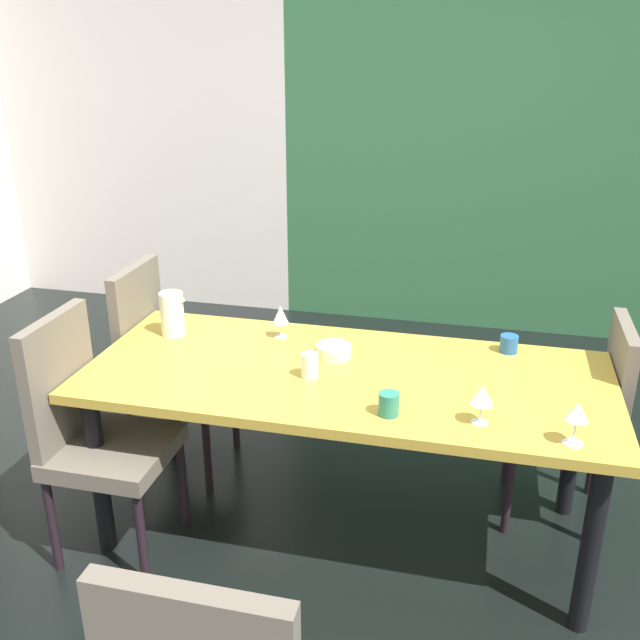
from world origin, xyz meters
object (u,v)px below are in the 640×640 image
(serving_bowl_north, at_px, (334,351))
(cup_rear, at_px, (509,344))
(cup_near_shelf, at_px, (389,404))
(chair_left_near, at_px, (92,427))
(cup_near_window, at_px, (310,366))
(wine_glass_east, at_px, (482,396))
(dining_table, at_px, (346,390))
(chair_left_far, at_px, (164,359))
(wine_glass_corner, at_px, (577,414))
(wine_glass_front, at_px, (281,315))
(chair_right_far, at_px, (581,411))
(pitcher_left, at_px, (172,313))

(serving_bowl_north, height_order, cup_rear, cup_rear)
(cup_near_shelf, bearing_deg, cup_rear, 57.68)
(chair_left_near, relative_size, cup_near_window, 10.22)
(wine_glass_east, bearing_deg, dining_table, 151.83)
(chair_left_far, xyz_separation_m, cup_near_shelf, (1.16, -0.62, 0.24))
(chair_left_far, relative_size, wine_glass_corner, 6.72)
(wine_glass_front, relative_size, wine_glass_corner, 0.99)
(cup_near_shelf, relative_size, cup_rear, 1.12)
(dining_table, bearing_deg, wine_glass_front, 141.74)
(chair_left_near, height_order, cup_rear, chair_left_near)
(chair_left_far, height_order, wine_glass_corner, chair_left_far)
(dining_table, distance_m, chair_right_far, 1.01)
(wine_glass_east, xyz_separation_m, wine_glass_corner, (0.30, -0.07, 0.01))
(cup_near_shelf, xyz_separation_m, pitcher_left, (-1.03, 0.49, 0.06))
(chair_left_far, height_order, serving_bowl_north, chair_left_far)
(cup_near_window, bearing_deg, cup_near_shelf, -32.99)
(serving_bowl_north, bearing_deg, cup_rear, 17.11)
(cup_rear, relative_size, pitcher_left, 0.38)
(chair_left_far, relative_size, cup_near_window, 10.18)
(wine_glass_east, distance_m, pitcher_left, 1.43)
(wine_glass_corner, bearing_deg, pitcher_left, 161.85)
(wine_glass_east, height_order, cup_rear, wine_glass_east)
(chair_left_near, bearing_deg, wine_glass_east, 91.70)
(chair_left_far, xyz_separation_m, serving_bowl_north, (0.87, -0.19, 0.22))
(wine_glass_corner, relative_size, pitcher_left, 0.75)
(chair_left_far, xyz_separation_m, cup_near_window, (0.82, -0.40, 0.25))
(dining_table, height_order, chair_left_near, chair_left_near)
(wine_glass_front, bearing_deg, cup_near_shelf, -45.54)
(dining_table, xyz_separation_m, serving_bowl_north, (-0.08, 0.13, 0.10))
(chair_left_near, relative_size, wine_glass_front, 6.83)
(wine_glass_corner, bearing_deg, cup_rear, 106.21)
(wine_glass_corner, bearing_deg, wine_glass_east, 167.75)
(dining_table, xyz_separation_m, pitcher_left, (-0.82, 0.19, 0.18))
(chair_left_far, distance_m, wine_glass_corner, 1.92)
(serving_bowl_north, bearing_deg, cup_near_window, -103.13)
(cup_near_shelf, bearing_deg, serving_bowl_north, 124.14)
(cup_rear, height_order, pitcher_left, pitcher_left)
(wine_glass_corner, bearing_deg, chair_left_far, 159.26)
(chair_left_near, relative_size, pitcher_left, 5.09)
(chair_left_far, bearing_deg, cup_near_window, 63.96)
(cup_rear, bearing_deg, chair_right_far, -4.35)
(wine_glass_front, distance_m, wine_glass_corner, 1.33)
(cup_near_shelf, bearing_deg, wine_glass_front, 134.46)
(dining_table, relative_size, cup_near_window, 20.99)
(dining_table, xyz_separation_m, wine_glass_corner, (0.83, -0.35, 0.19))
(chair_left_near, distance_m, wine_glass_east, 1.51)
(chair_right_far, bearing_deg, wine_glass_east, 145.56)
(chair_right_far, bearing_deg, wine_glass_corner, 170.13)
(wine_glass_east, xyz_separation_m, cup_rear, (0.10, 0.63, -0.07))
(dining_table, bearing_deg, chair_left_near, -161.09)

